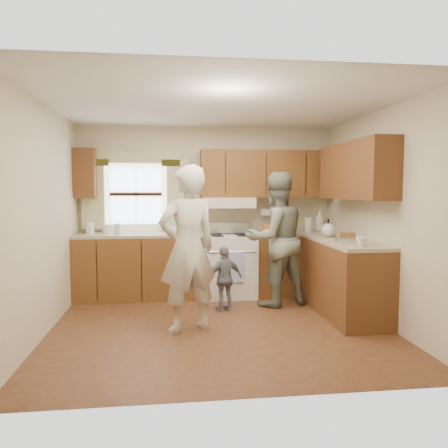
{
  "coord_description": "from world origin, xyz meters",
  "views": [
    {
      "loc": [
        -0.55,
        -4.87,
        1.58
      ],
      "look_at": [
        0.1,
        0.4,
        1.15
      ],
      "focal_mm": 35.0,
      "sensor_mm": 36.0,
      "label": 1
    }
  ],
  "objects": [
    {
      "name": "stove",
      "position": [
        0.3,
        1.44,
        0.47
      ],
      "size": [
        0.76,
        0.67,
        1.07
      ],
      "color": "silver",
      "rests_on": "ground"
    },
    {
      "name": "child",
      "position": [
        0.14,
        0.65,
        0.42
      ],
      "size": [
        0.54,
        0.38,
        0.84
      ],
      "primitive_type": "imported",
      "rotation": [
        0.0,
        0.0,
        3.52
      ],
      "color": "slate",
      "rests_on": "ground"
    },
    {
      "name": "woman_left",
      "position": [
        -0.36,
        -0.1,
        0.92
      ],
      "size": [
        0.78,
        0.65,
        1.84
      ],
      "primitive_type": "imported",
      "rotation": [
        0.0,
        0.0,
        3.51
      ],
      "color": "beige",
      "rests_on": "ground"
    },
    {
      "name": "room",
      "position": [
        0.0,
        0.0,
        1.25
      ],
      "size": [
        3.8,
        3.8,
        3.8
      ],
      "color": "#4C2A17",
      "rests_on": "ground"
    },
    {
      "name": "kitchen_fixtures",
      "position": [
        0.61,
        1.08,
        0.84
      ],
      "size": [
        3.8,
        2.25,
        2.15
      ],
      "color": "#4D2D10",
      "rests_on": "ground"
    },
    {
      "name": "woman_right",
      "position": [
        0.86,
        0.85,
        0.9
      ],
      "size": [
        1.03,
        0.89,
        1.8
      ],
      "primitive_type": "imported",
      "rotation": [
        0.0,
        0.0,
        3.42
      ],
      "color": "#273D33",
      "rests_on": "ground"
    }
  ]
}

